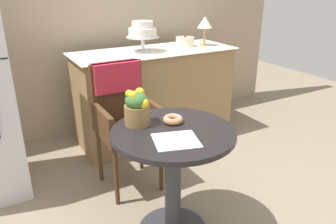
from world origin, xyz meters
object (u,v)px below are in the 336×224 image
at_px(wicker_chair, 122,106).
at_px(donut_front, 173,119).
at_px(flower_vase, 137,107).
at_px(table_lamp, 205,24).
at_px(cafe_table, 173,162).
at_px(round_layer_cake, 185,42).
at_px(tiered_cake_stand, 143,31).

height_order(wicker_chair, donut_front, wicker_chair).
bearing_deg(flower_vase, table_lamp, 41.37).
distance_m(donut_front, flower_vase, 0.23).
bearing_deg(table_lamp, cafe_table, -130.95).
xyz_separation_m(wicker_chair, round_layer_cake, (0.94, 0.62, 0.31)).
xyz_separation_m(flower_vase, tiered_cake_stand, (0.58, 1.13, 0.25)).
bearing_deg(cafe_table, wicker_chair, 92.06).
height_order(wicker_chair, tiered_cake_stand, tiered_cake_stand).
bearing_deg(round_layer_cake, wicker_chair, -146.76).
relative_size(donut_front, tiered_cake_stand, 0.41).
distance_m(cafe_table, flower_vase, 0.39).
distance_m(donut_front, table_lamp, 1.62).
height_order(cafe_table, tiered_cake_stand, tiered_cake_stand).
bearing_deg(donut_front, wicker_chair, 97.30).
height_order(wicker_chair, round_layer_cake, round_layer_cake).
bearing_deg(round_layer_cake, table_lamp, -17.37).
distance_m(cafe_table, table_lamp, 1.79).
bearing_deg(table_lamp, tiered_cake_stand, 177.65).
xyz_separation_m(tiered_cake_stand, table_lamp, (0.67, -0.03, 0.03)).
distance_m(round_layer_cake, table_lamp, 0.26).
height_order(flower_vase, tiered_cake_stand, tiered_cake_stand).
relative_size(flower_vase, round_layer_cake, 1.18).
xyz_separation_m(wicker_chair, donut_front, (0.08, -0.62, 0.10)).
xyz_separation_m(flower_vase, table_lamp, (1.25, 1.10, 0.28)).
bearing_deg(tiered_cake_stand, table_lamp, -2.35).
relative_size(cafe_table, round_layer_cake, 3.94).
distance_m(flower_vase, tiered_cake_stand, 1.29).
height_order(cafe_table, donut_front, donut_front).
relative_size(donut_front, table_lamp, 0.43).
distance_m(flower_vase, round_layer_cake, 1.57).
height_order(wicker_chair, flower_vase, wicker_chair).
xyz_separation_m(cafe_table, flower_vase, (-0.14, 0.17, 0.32)).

